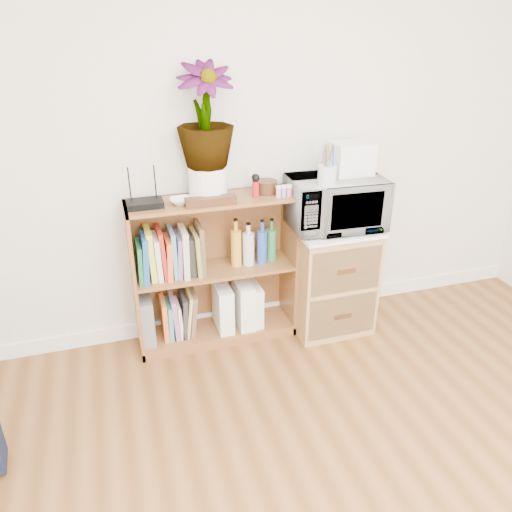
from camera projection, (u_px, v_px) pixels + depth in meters
name	position (u px, v px, depth m)	size (l,w,h in m)	color
skirting_board	(261.00, 310.00, 3.49)	(4.00, 0.02, 0.10)	white
bookshelf	(215.00, 272.00, 3.09)	(1.00, 0.30, 0.95)	brown
wicker_unit	(329.00, 278.00, 3.28)	(0.50, 0.45, 0.70)	#9E7542
microwave	(335.00, 203.00, 3.04)	(0.56, 0.38, 0.31)	silver
pen_cup	(327.00, 176.00, 2.82)	(0.11, 0.11, 0.12)	silver
small_appliance	(351.00, 158.00, 3.02)	(0.24, 0.20, 0.19)	white
router	(145.00, 204.00, 2.76)	(0.20, 0.13, 0.04)	black
white_bowl	(181.00, 201.00, 2.80)	(0.13, 0.13, 0.03)	white
plant_pot	(208.00, 183.00, 2.86)	(0.22, 0.22, 0.19)	white
potted_plant	(205.00, 116.00, 2.70)	(0.32, 0.32, 0.56)	#3D7E32
trinket_box	(211.00, 201.00, 2.78)	(0.29, 0.07, 0.05)	#3A1E0F
kokeshi_doll	(256.00, 189.00, 2.90)	(0.04, 0.04, 0.09)	#B0151B
wooden_bowl	(266.00, 187.00, 2.97)	(0.13, 0.13, 0.08)	#38210F
paint_jars	(284.00, 192.00, 2.90)	(0.11, 0.04, 0.06)	pink
file_box	(145.00, 318.00, 3.08)	(0.09, 0.24, 0.31)	slate
magazine_holder_left	(223.00, 307.00, 3.20)	(0.09, 0.24, 0.30)	white
magazine_holder_mid	(243.00, 303.00, 3.24)	(0.10, 0.24, 0.31)	white
magazine_holder_right	(253.00, 303.00, 3.26)	(0.09, 0.22, 0.28)	white
cookbooks	(170.00, 253.00, 2.95)	(0.39, 0.20, 0.30)	#1D6E39
liquor_bottles	(253.00, 243.00, 3.09)	(0.30, 0.07, 0.30)	gold
lower_books	(178.00, 315.00, 3.14)	(0.22, 0.19, 0.29)	orange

